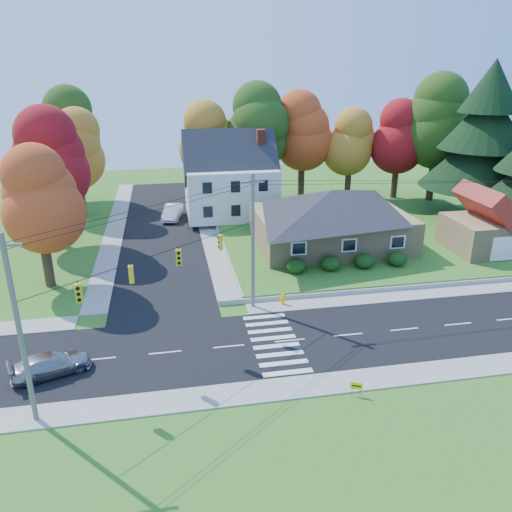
{
  "coord_description": "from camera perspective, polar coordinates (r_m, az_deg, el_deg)",
  "views": [
    {
      "loc": [
        -7.33,
        -27.43,
        16.82
      ],
      "look_at": [
        -0.75,
        8.0,
        2.94
      ],
      "focal_mm": 35.0,
      "sensor_mm": 36.0,
      "label": 1
    }
  ],
  "objects": [
    {
      "name": "sidewalk_south",
      "position": [
        28.95,
        6.38,
        -14.5
      ],
      "size": [
        90.0,
        2.0,
        0.08
      ],
      "primitive_type": "cube",
      "color": "#9C9A90",
      "rests_on": "ground"
    },
    {
      "name": "tree_lot_4",
      "position": [
        66.82,
        16.04,
        12.96
      ],
      "size": [
        6.72,
        6.72,
        12.51
      ],
      "color": "#3F2A19",
      "rests_on": "lawn"
    },
    {
      "name": "tree_lot_2",
      "position": [
        64.31,
        5.36,
        13.96
      ],
      "size": [
        7.28,
        7.28,
        13.56
      ],
      "color": "#3F2A19",
      "rests_on": "lawn"
    },
    {
      "name": "tree_west_0",
      "position": [
        41.73,
        -23.73,
        5.89
      ],
      "size": [
        6.16,
        6.16,
        11.47
      ],
      "color": "#3F2A19",
      "rests_on": "ground"
    },
    {
      "name": "tree_lot_0",
      "position": [
        62.24,
        -5.65,
        13.11
      ],
      "size": [
        6.72,
        6.72,
        12.51
      ],
      "color": "#3F2A19",
      "rests_on": "lawn"
    },
    {
      "name": "conifer_east_a",
      "position": [
        60.64,
        24.66,
        12.17
      ],
      "size": [
        12.8,
        12.8,
        16.96
      ],
      "color": "#3F2A19",
      "rests_on": "lawn"
    },
    {
      "name": "ranch_house",
      "position": [
        48.01,
        8.59,
        4.43
      ],
      "size": [
        14.6,
        10.6,
        5.4
      ],
      "color": "tan",
      "rests_on": "lawn"
    },
    {
      "name": "fire_hydrant",
      "position": [
        37.38,
        3.08,
        -4.99
      ],
      "size": [
        0.5,
        0.39,
        0.88
      ],
      "color": "#FFBA00",
      "rests_on": "ground"
    },
    {
      "name": "tree_west_2",
      "position": [
        60.88,
        -19.93,
        11.33
      ],
      "size": [
        6.72,
        6.72,
        12.51
      ],
      "color": "#3F2A19",
      "rests_on": "ground"
    },
    {
      "name": "traffic_infrastructure",
      "position": [
        31.88,
        3.25,
        -0.45
      ],
      "size": [
        38.1,
        10.66,
        10.0
      ],
      "color": "#666059",
      "rests_on": "ground"
    },
    {
      "name": "road_main",
      "position": [
        32.99,
        3.88,
        -9.62
      ],
      "size": [
        90.0,
        8.0,
        0.02
      ],
      "primitive_type": "cube",
      "color": "black",
      "rests_on": "ground"
    },
    {
      "name": "tree_lot_5",
      "position": [
        66.72,
        20.16,
        14.2
      ],
      "size": [
        8.4,
        8.4,
        15.64
      ],
      "color": "#3F2A19",
      "rests_on": "lawn"
    },
    {
      "name": "ground",
      "position": [
        33.0,
        3.88,
        -9.63
      ],
      "size": [
        120.0,
        120.0,
        0.0
      ],
      "primitive_type": "plane",
      "color": "#3D7923"
    },
    {
      "name": "sidewalk_north",
      "position": [
        37.24,
        1.99,
        -5.73
      ],
      "size": [
        90.0,
        2.0,
        0.08
      ],
      "primitive_type": "cube",
      "color": "#9C9A90",
      "rests_on": "ground"
    },
    {
      "name": "road_cross",
      "position": [
        56.01,
        -10.73,
        3.23
      ],
      "size": [
        8.0,
        44.0,
        0.02
      ],
      "primitive_type": "cube",
      "color": "black",
      "rests_on": "ground"
    },
    {
      "name": "colonial_house",
      "position": [
        57.24,
        -2.91,
        8.69
      ],
      "size": [
        10.4,
        8.4,
        9.6
      ],
      "color": "silver",
      "rests_on": "lawn"
    },
    {
      "name": "tree_west_1",
      "position": [
        51.25,
        -22.75,
        10.08
      ],
      "size": [
        7.28,
        7.28,
        13.56
      ],
      "color": "#3F2A19",
      "rests_on": "ground"
    },
    {
      "name": "hedge_row",
      "position": [
        43.03,
        10.43,
        -0.67
      ],
      "size": [
        10.7,
        1.7,
        1.27
      ],
      "color": "#163A10",
      "rests_on": "lawn"
    },
    {
      "name": "tree_lot_1",
      "position": [
        61.9,
        0.11,
        14.38
      ],
      "size": [
        7.84,
        7.84,
        14.6
      ],
      "color": "#3F2A19",
      "rests_on": "lawn"
    },
    {
      "name": "yard_sign",
      "position": [
        28.35,
        11.41,
        -14.37
      ],
      "size": [
        0.6,
        0.3,
        0.81
      ],
      "color": "black",
      "rests_on": "ground"
    },
    {
      "name": "silver_sedan",
      "position": [
        31.7,
        -22.42,
        -11.35
      ],
      "size": [
        4.82,
        3.24,
        1.3
      ],
      "primitive_type": "imported",
      "rotation": [
        0.0,
        0.0,
        1.92
      ],
      "color": "#92939A",
      "rests_on": "road_main"
    },
    {
      "name": "white_car",
      "position": [
        58.71,
        -9.52,
        4.98
      ],
      "size": [
        2.72,
        5.24,
        1.64
      ],
      "primitive_type": "imported",
      "rotation": [
        0.0,
        0.0,
        -0.21
      ],
      "color": "silver",
      "rests_on": "road_cross"
    },
    {
      "name": "lawn",
      "position": [
        55.07,
        11.7,
        3.11
      ],
      "size": [
        30.0,
        30.0,
        0.5
      ],
      "primitive_type": "cube",
      "color": "#3D7923",
      "rests_on": "ground"
    },
    {
      "name": "garage",
      "position": [
        51.08,
        25.11,
        3.16
      ],
      "size": [
        7.3,
        6.3,
        4.6
      ],
      "color": "tan",
      "rests_on": "lawn"
    },
    {
      "name": "tree_west_3",
      "position": [
        68.86,
        -20.78,
        13.33
      ],
      "size": [
        7.84,
        7.84,
        14.6
      ],
      "color": "#3F2A19",
      "rests_on": "ground"
    },
    {
      "name": "tree_lot_3",
      "position": [
        65.42,
        10.75,
        12.65
      ],
      "size": [
        6.16,
        6.16,
        11.47
      ],
      "color": "#3F2A19",
      "rests_on": "lawn"
    }
  ]
}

